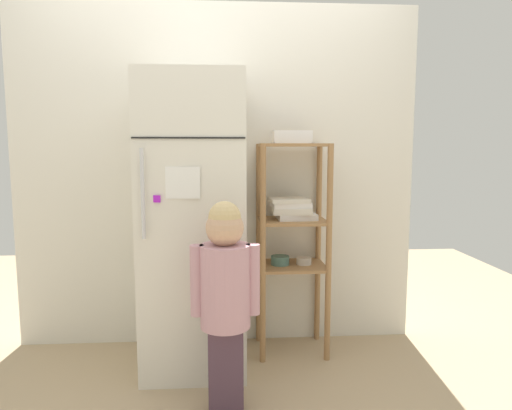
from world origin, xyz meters
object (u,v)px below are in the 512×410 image
(refrigerator, at_px, (194,224))
(pantry_shelf_unit, at_px, (292,225))
(child_standing, at_px, (225,285))
(fruit_bin, at_px, (291,138))

(refrigerator, relative_size, pantry_shelf_unit, 1.29)
(refrigerator, distance_m, child_standing, 0.59)
(child_standing, distance_m, fruit_bin, 1.06)
(refrigerator, bearing_deg, child_standing, -70.85)
(refrigerator, height_order, fruit_bin, refrigerator)
(refrigerator, distance_m, pantry_shelf_unit, 0.62)
(refrigerator, relative_size, fruit_bin, 7.34)
(child_standing, bearing_deg, pantry_shelf_unit, 57.22)
(pantry_shelf_unit, xyz_separation_m, fruit_bin, (-0.01, 0.01, 0.54))
(child_standing, xyz_separation_m, fruit_bin, (0.41, 0.66, 0.72))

